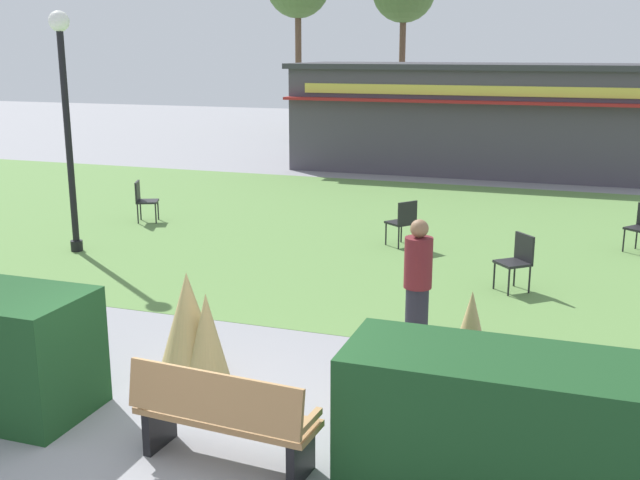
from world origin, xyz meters
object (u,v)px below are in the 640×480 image
at_px(trash_bin, 562,448).
at_px(cafe_chair_center, 403,220).
at_px(person_strolling, 418,286).
at_px(lamppost_mid, 66,104).
at_px(food_kiosk, 475,117).
at_px(cafe_chair_north, 518,258).
at_px(parked_car_west_slot, 358,126).
at_px(cafe_chair_west, 143,198).
at_px(parked_car_center_slot, 482,130).
at_px(park_bench, 223,417).

relative_size(trash_bin, cafe_chair_center, 0.88).
bearing_deg(person_strolling, lamppost_mid, 125.90).
distance_m(trash_bin, person_strolling, 3.18).
relative_size(food_kiosk, cafe_chair_center, 12.43).
height_order(food_kiosk, cafe_chair_center, food_kiosk).
xyz_separation_m(food_kiosk, cafe_chair_north, (2.42, -12.13, -1.10)).
height_order(trash_bin, parked_car_west_slot, parked_car_west_slot).
bearing_deg(cafe_chair_north, cafe_chair_west, 163.80).
bearing_deg(parked_car_center_slot, person_strolling, -84.58).
distance_m(lamppost_mid, food_kiosk, 13.57).
bearing_deg(person_strolling, cafe_chair_north, 40.34).
distance_m(park_bench, trash_bin, 2.92).
bearing_deg(park_bench, parked_car_center_slot, 92.20).
bearing_deg(park_bench, cafe_chair_north, 72.00).
bearing_deg(cafe_chair_west, food_kiosk, 59.92).
bearing_deg(cafe_chair_west, person_strolling, -36.81).
xyz_separation_m(trash_bin, cafe_chair_west, (-8.95, 7.93, 0.14)).
xyz_separation_m(park_bench, lamppost_mid, (-5.93, 5.93, 2.22)).
bearing_deg(parked_car_center_slot, parked_car_west_slot, 179.99).
distance_m(park_bench, cafe_chair_north, 6.47).
relative_size(park_bench, parked_car_west_slot, 0.40).
bearing_deg(cafe_chair_north, lamppost_mid, -178.41).
height_order(food_kiosk, cafe_chair_west, food_kiosk).
relative_size(lamppost_mid, cafe_chair_north, 4.83).
distance_m(cafe_chair_center, parked_car_center_slot, 15.94).
distance_m(lamppost_mid, cafe_chair_north, 8.23).
height_order(lamppost_mid, cafe_chair_north, lamppost_mid).
bearing_deg(cafe_chair_north, cafe_chair_center, 137.69).
height_order(cafe_chair_west, parked_car_west_slot, parked_car_west_slot).
bearing_deg(parked_car_west_slot, lamppost_mid, -90.20).
bearing_deg(cafe_chair_west, parked_car_west_slot, 89.21).
xyz_separation_m(food_kiosk, cafe_chair_west, (-5.66, -9.78, -1.10)).
distance_m(cafe_chair_north, parked_car_center_slot, 18.24).
distance_m(cafe_chair_west, cafe_chair_north, 8.42).
bearing_deg(cafe_chair_north, food_kiosk, 101.30).
bearing_deg(food_kiosk, person_strolling, -84.38).
xyz_separation_m(cafe_chair_west, cafe_chair_north, (8.09, -2.35, 0.00)).
bearing_deg(cafe_chair_north, parked_car_center_slot, 99.23).
bearing_deg(food_kiosk, parked_car_west_slot, 132.86).
xyz_separation_m(food_kiosk, parked_car_west_slot, (-5.45, 5.87, -0.98)).
relative_size(cafe_chair_center, person_strolling, 0.53).
xyz_separation_m(trash_bin, parked_car_west_slot, (-8.73, 23.58, 0.25)).
bearing_deg(parked_car_center_slot, cafe_chair_north, -80.77).
height_order(cafe_chair_center, person_strolling, person_strolling).
bearing_deg(parked_car_west_slot, trash_bin, -69.68).
height_order(cafe_chair_west, cafe_chair_north, same).
bearing_deg(park_bench, person_strolling, 71.29).
distance_m(lamppost_mid, trash_bin, 10.56).
relative_size(parked_car_west_slot, parked_car_center_slot, 0.99).
xyz_separation_m(cafe_chair_center, parked_car_center_slot, (-0.64, 15.92, 0.12)).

